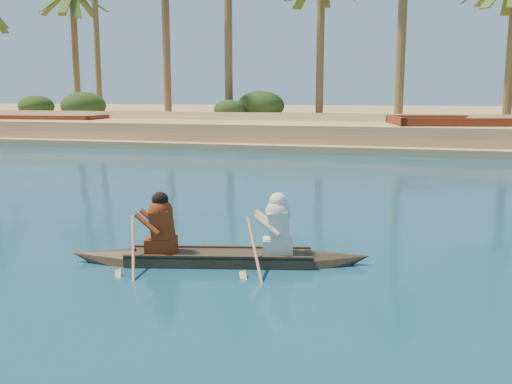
% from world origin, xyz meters
% --- Properties ---
extents(sandy_embankment, '(150.00, 51.00, 1.50)m').
position_xyz_m(sandy_embankment, '(0.00, 46.89, 0.53)').
color(sandy_embankment, tan).
rests_on(sandy_embankment, ground).
extents(palm_grove, '(110.00, 14.00, 16.00)m').
position_xyz_m(palm_grove, '(0.00, 35.00, 8.00)').
color(palm_grove, '#425C20').
rests_on(palm_grove, ground).
extents(shrub_cluster, '(100.00, 6.00, 2.40)m').
position_xyz_m(shrub_cluster, '(0.00, 31.50, 1.20)').
color(shrub_cluster, '#1D3112').
rests_on(shrub_cluster, ground).
extents(canoe, '(5.22, 1.84, 1.43)m').
position_xyz_m(canoe, '(-8.00, 3.84, 0.28)').
color(canoe, '#403423').
rests_on(canoe, ground).
extents(barge_left, '(11.25, 4.47, 1.83)m').
position_xyz_m(barge_left, '(-29.36, 26.93, 0.64)').
color(barge_left, maroon).
rests_on(barge_left, ground).
extents(barge_mid, '(12.65, 6.62, 2.01)m').
position_xyz_m(barge_mid, '(-0.01, 27.00, 0.70)').
color(barge_mid, maroon).
rests_on(barge_mid, ground).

